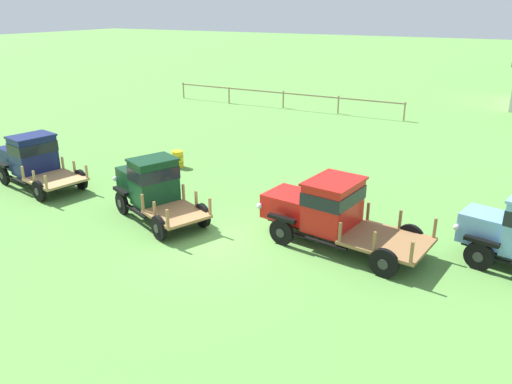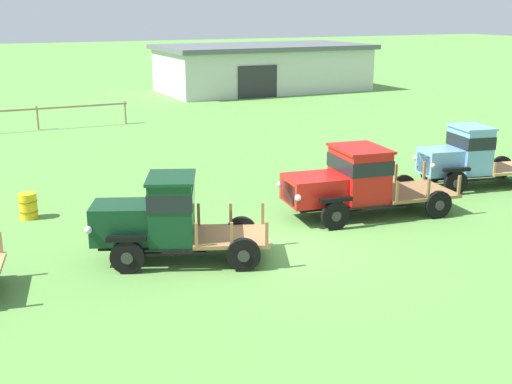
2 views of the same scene
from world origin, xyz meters
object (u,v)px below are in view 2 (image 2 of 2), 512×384
(farm_shed, at_px, (263,67))
(oil_drum_beside_row, at_px, (28,206))
(vintage_truck_midrow_center, at_px, (353,180))
(vintage_truck_second_in_line, at_px, (163,217))
(vintage_truck_far_side, at_px, (467,156))

(farm_shed, relative_size, oil_drum_beside_row, 20.26)
(farm_shed, bearing_deg, vintage_truck_midrow_center, -111.11)
(vintage_truck_second_in_line, distance_m, vintage_truck_midrow_center, 6.68)
(vintage_truck_second_in_line, xyz_separation_m, vintage_truck_midrow_center, (6.60, 1.01, 0.00))
(farm_shed, height_order, oil_drum_beside_row, farm_shed)
(vintage_truck_second_in_line, bearing_deg, oil_drum_beside_row, 118.34)
(vintage_truck_second_in_line, distance_m, oil_drum_beside_row, 6.02)
(oil_drum_beside_row, bearing_deg, vintage_truck_second_in_line, -61.66)
(vintage_truck_midrow_center, xyz_separation_m, oil_drum_beside_row, (-9.44, 4.24, -0.79))
(vintage_truck_midrow_center, height_order, oil_drum_beside_row, vintage_truck_midrow_center)
(vintage_truck_second_in_line, bearing_deg, vintage_truck_far_side, 9.77)
(farm_shed, xyz_separation_m, vintage_truck_midrow_center, (-12.01, -31.11, -0.66))
(farm_shed, bearing_deg, vintage_truck_second_in_line, -120.10)
(vintage_truck_far_side, bearing_deg, oil_drum_beside_row, 168.43)
(farm_shed, relative_size, vintage_truck_far_side, 3.36)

